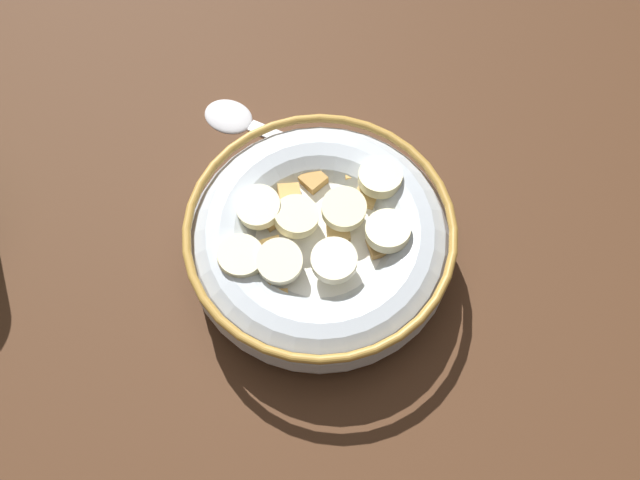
{
  "coord_description": "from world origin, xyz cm",
  "views": [
    {
      "loc": [
        -20.35,
        -4.06,
        47.51
      ],
      "look_at": [
        0.0,
        0.0,
        3.0
      ],
      "focal_mm": 40.62,
      "sensor_mm": 36.0,
      "label": 1
    }
  ],
  "objects": [
    {
      "name": "ground_plane",
      "position": [
        0.0,
        0.0,
        -1.0
      ],
      "size": [
        123.24,
        123.24,
        2.0
      ],
      "primitive_type": "cube",
      "color": "#472B19"
    },
    {
      "name": "cereal_bowl",
      "position": [
        0.0,
        0.02,
        2.74
      ],
      "size": [
        18.21,
        18.21,
        5.58
      ],
      "color": "#B2BCC6",
      "rests_on": "ground_plane"
    },
    {
      "name": "spoon",
      "position": [
        9.9,
        7.22,
        0.33
      ],
      "size": [
        5.86,
        15.45,
        0.8
      ],
      "color": "silver",
      "rests_on": "ground_plane"
    }
  ]
}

